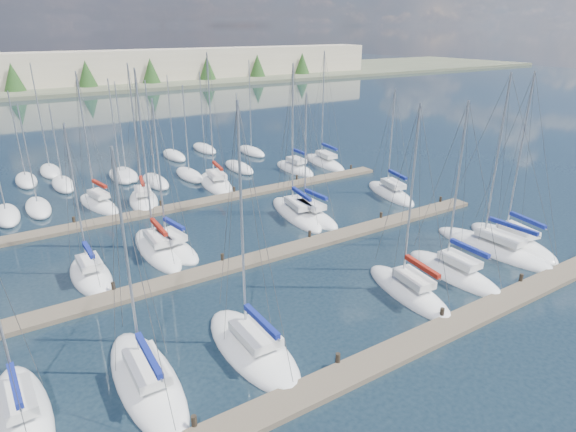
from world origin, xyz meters
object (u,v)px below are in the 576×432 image
sailboat_p (216,183)px  sailboat_e (453,272)px  sailboat_d (409,291)px  sailboat_c (252,347)px  sailboat_j (171,247)px  sailboat_r (324,162)px  sailboat_a (23,413)px  sailboat_l (309,215)px  sailboat_o (144,200)px  sailboat_n (99,204)px  sailboat_g (512,242)px  sailboat_m (390,193)px  sailboat_f (493,248)px  sailboat_q (295,169)px  sailboat_h (91,275)px  sailboat_i (157,249)px  sailboat_k (296,213)px  sailboat_b (147,381)px

sailboat_p → sailboat_e: size_ratio=1.15×
sailboat_d → sailboat_c: sailboat_c is taller
sailboat_j → sailboat_r: bearing=19.1°
sailboat_e → sailboat_a: 27.68m
sailboat_l → sailboat_e: (2.35, -14.84, 0.01)m
sailboat_o → sailboat_n: bearing=174.8°
sailboat_g → sailboat_n: (-26.62, 27.68, 0.02)m
sailboat_n → sailboat_m: (26.94, -13.20, -0.02)m
sailboat_r → sailboat_m: sailboat_r is taller
sailboat_f → sailboat_c: (-22.36, -0.88, -0.00)m
sailboat_q → sailboat_d: (-9.94, -28.99, 0.01)m
sailboat_q → sailboat_h: bearing=-150.1°
sailboat_g → sailboat_q: bearing=105.9°
sailboat_g → sailboat_i: (-25.08, 14.35, 0.01)m
sailboat_d → sailboat_m: (13.32, 15.59, -0.01)m
sailboat_i → sailboat_r: sailboat_i is taller
sailboat_m → sailboat_h: 30.84m
sailboat_j → sailboat_m: size_ratio=1.08×
sailboat_g → sailboat_a: (-35.96, 0.62, -0.00)m
sailboat_m → sailboat_g: bearing=-78.0°
sailboat_g → sailboat_k: (-11.45, 14.92, 0.00)m
sailboat_g → sailboat_b: bearing=-169.8°
sailboat_p → sailboat_j: bearing=-117.4°
sailboat_c → sailboat_h: 14.68m
sailboat_f → sailboat_d: bearing=-177.1°
sailboat_c → sailboat_m: bearing=31.4°
sailboat_j → sailboat_c: (-0.65, -14.87, -0.01)m
sailboat_i → sailboat_k: (13.63, 0.57, -0.01)m
sailboat_i → sailboat_r: 30.16m
sailboat_j → sailboat_q: (21.02, 13.81, -0.01)m
sailboat_j → sailboat_o: (1.59, 12.31, 0.01)m
sailboat_o → sailboat_m: (22.81, -11.91, -0.02)m
sailboat_i → sailboat_a: sailboat_i is taller
sailboat_l → sailboat_b: bearing=-146.9°
sailboat_b → sailboat_m: bearing=26.6°
sailboat_e → sailboat_k: bearing=102.2°
sailboat_g → sailboat_c: sailboat_g is taller
sailboat_i → sailboat_e: (16.75, -15.31, -0.01)m
sailboat_j → sailboat_b: 15.71m
sailboat_n → sailboat_k: 19.82m
sailboat_g → sailboat_c: 24.73m
sailboat_j → sailboat_i: size_ratio=0.86×
sailboat_f → sailboat_a: bearing=175.5°
sailboat_i → sailboat_a: bearing=-126.9°
sailboat_n → sailboat_f: size_ratio=0.95×
sailboat_e → sailboat_p: bearing=102.1°
sailboat_l → sailboat_n: bearing=136.7°
sailboat_a → sailboat_h: (5.49, 12.09, -0.00)m
sailboat_q → sailboat_n: bearing=-178.5°
sailboat_i → sailboat_e: size_ratio=1.13×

